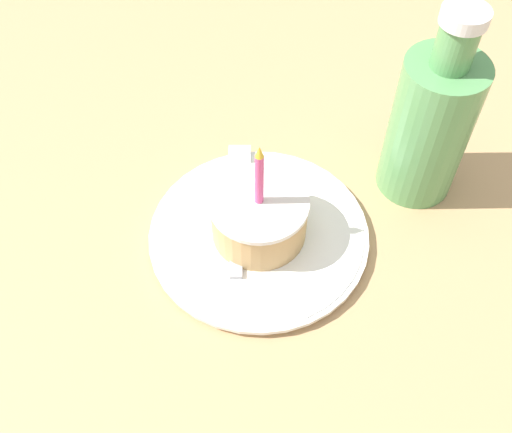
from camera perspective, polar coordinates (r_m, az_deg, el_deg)
The scene contains 5 objects.
ground_plane at distance 0.59m, azimuth 0.36°, elevation -5.54°, with size 2.40×2.40×0.04m.
plate at distance 0.59m, azimuth -0.00°, elevation -1.75°, with size 0.21×0.21×0.01m.
cake_slice at distance 0.56m, azimuth 0.17°, elevation 0.01°, with size 0.09×0.09×0.12m.
fork at distance 0.61m, azimuth -1.71°, elevation 1.89°, with size 0.03×0.17×0.00m.
bottle at distance 0.60m, azimuth 16.29°, elevation 8.51°, with size 0.08×0.08×0.21m.
Camera 1 is at (-0.01, -0.31, 0.49)m, focal length 42.00 mm.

